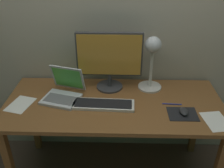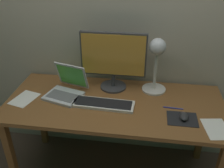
% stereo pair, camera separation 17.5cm
% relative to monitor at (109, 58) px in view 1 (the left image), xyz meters
% --- Properties ---
extents(back_wall, '(4.80, 0.06, 2.60)m').
position_rel_monitor_xyz_m(back_wall, '(0.04, 0.19, 0.30)').
color(back_wall, '#B2A893').
rests_on(back_wall, ground).
extents(desk, '(1.60, 0.70, 0.74)m').
position_rel_monitor_xyz_m(desk, '(0.04, -0.21, -0.34)').
color(desk, brown).
rests_on(desk, ground).
extents(monitor, '(0.50, 0.21, 0.46)m').
position_rel_monitor_xyz_m(monitor, '(0.00, 0.00, 0.00)').
color(monitor, '#38383A').
rests_on(monitor, desk).
extents(keyboard_main, '(0.45, 0.16, 0.03)m').
position_rel_monitor_xyz_m(keyboard_main, '(-0.03, -0.26, -0.24)').
color(keyboard_main, silver).
rests_on(keyboard_main, desk).
extents(laptop, '(0.33, 0.33, 0.22)m').
position_rel_monitor_xyz_m(laptop, '(-0.34, -0.14, -0.19)').
color(laptop, silver).
rests_on(laptop, desk).
extents(desk_lamp, '(0.19, 0.19, 0.43)m').
position_rel_monitor_xyz_m(desk_lamp, '(0.32, 0.00, 0.03)').
color(desk_lamp, beige).
rests_on(desk_lamp, desk).
extents(mousepad, '(0.20, 0.16, 0.00)m').
position_rel_monitor_xyz_m(mousepad, '(0.51, -0.35, -0.25)').
color(mousepad, black).
rests_on(mousepad, desk).
extents(mouse, '(0.06, 0.10, 0.03)m').
position_rel_monitor_xyz_m(mouse, '(0.52, -0.34, -0.24)').
color(mouse, '#28282B').
rests_on(mouse, mousepad).
extents(paper_sheet_near_mouse, '(0.20, 0.24, 0.00)m').
position_rel_monitor_xyz_m(paper_sheet_near_mouse, '(-0.64, -0.27, -0.25)').
color(paper_sheet_near_mouse, white).
rests_on(paper_sheet_near_mouse, desk).
extents(paper_sheet_by_keyboard, '(0.18, 0.23, 0.00)m').
position_rel_monitor_xyz_m(paper_sheet_by_keyboard, '(0.72, -0.42, -0.25)').
color(paper_sheet_by_keyboard, white).
rests_on(paper_sheet_by_keyboard, desk).
extents(pen, '(0.14, 0.02, 0.01)m').
position_rel_monitor_xyz_m(pen, '(0.46, -0.23, -0.25)').
color(pen, '#2633A5').
rests_on(pen, desk).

